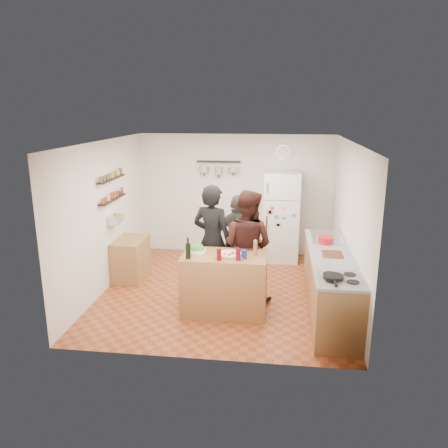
# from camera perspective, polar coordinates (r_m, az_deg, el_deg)

# --- Properties ---
(room_shell) EXTENTS (4.20, 4.20, 4.20)m
(room_shell) POSITION_cam_1_polar(r_m,az_deg,el_deg) (7.47, 0.28, 1.31)
(room_shell) COLOR brown
(room_shell) RESTS_ON ground
(prep_island) EXTENTS (1.25, 0.72, 0.91)m
(prep_island) POSITION_cam_1_polar(r_m,az_deg,el_deg) (6.62, 0.07, -7.77)
(prep_island) COLOR brown
(prep_island) RESTS_ON floor
(pizza_board) EXTENTS (0.42, 0.34, 0.02)m
(pizza_board) POSITION_cam_1_polar(r_m,az_deg,el_deg) (6.43, 0.76, -4.05)
(pizza_board) COLOR #966136
(pizza_board) RESTS_ON prep_island
(pizza) EXTENTS (0.34, 0.34, 0.02)m
(pizza) POSITION_cam_1_polar(r_m,az_deg,el_deg) (6.42, 0.76, -3.89)
(pizza) COLOR beige
(pizza) RESTS_ON pizza_board
(salad_bowl) EXTENTS (0.27, 0.27, 0.05)m
(salad_bowl) POSITION_cam_1_polar(r_m,az_deg,el_deg) (6.56, -3.52, -3.53)
(salad_bowl) COLOR white
(salad_bowl) RESTS_ON prep_island
(wine_bottle) EXTENTS (0.07, 0.07, 0.22)m
(wine_bottle) POSITION_cam_1_polar(r_m,az_deg,el_deg) (6.30, -4.70, -3.54)
(wine_bottle) COLOR black
(wine_bottle) RESTS_ON prep_island
(wine_glass_near) EXTENTS (0.07, 0.07, 0.16)m
(wine_glass_near) POSITION_cam_1_polar(r_m,az_deg,el_deg) (6.21, -0.66, -4.03)
(wine_glass_near) COLOR #55070C
(wine_glass_near) RESTS_ON prep_island
(wine_glass_far) EXTENTS (0.07, 0.07, 0.17)m
(wine_glass_far) POSITION_cam_1_polar(r_m,az_deg,el_deg) (6.22, 1.86, -3.97)
(wine_glass_far) COLOR #550719
(wine_glass_far) RESTS_ON prep_island
(pepper_mill) EXTENTS (0.06, 0.06, 0.19)m
(pepper_mill) POSITION_cam_1_polar(r_m,az_deg,el_deg) (6.44, 4.11, -3.27)
(pepper_mill) COLOR #8D5E3B
(pepper_mill) RESTS_ON prep_island
(salt_canister) EXTENTS (0.08, 0.08, 0.13)m
(salt_canister) POSITION_cam_1_polar(r_m,az_deg,el_deg) (6.30, 2.65, -3.97)
(salt_canister) COLOR navy
(salt_canister) RESTS_ON prep_island
(person_left) EXTENTS (0.79, 0.64, 1.85)m
(person_left) POSITION_cam_1_polar(r_m,az_deg,el_deg) (7.08, -1.53, -2.19)
(person_left) COLOR black
(person_left) RESTS_ON floor
(person_center) EXTENTS (1.07, 0.97, 1.80)m
(person_center) POSITION_cam_1_polar(r_m,az_deg,el_deg) (6.93, 3.01, -2.84)
(person_center) COLOR black
(person_center) RESTS_ON floor
(person_back) EXTENTS (1.03, 0.76, 1.62)m
(person_back) POSITION_cam_1_polar(r_m,az_deg,el_deg) (7.42, 1.86, -2.33)
(person_back) COLOR #302E2B
(person_back) RESTS_ON floor
(counter_run) EXTENTS (0.63, 2.63, 0.90)m
(counter_run) POSITION_cam_1_polar(r_m,az_deg,el_deg) (6.82, 13.73, -7.56)
(counter_run) COLOR #9E7042
(counter_run) RESTS_ON floor
(stove_top) EXTENTS (0.60, 0.62, 0.02)m
(stove_top) POSITION_cam_1_polar(r_m,az_deg,el_deg) (5.78, 15.01, -6.93)
(stove_top) COLOR white
(stove_top) RESTS_ON counter_run
(skillet) EXTENTS (0.26, 0.26, 0.05)m
(skillet) POSITION_cam_1_polar(r_m,az_deg,el_deg) (5.72, 14.09, -6.73)
(skillet) COLOR black
(skillet) RESTS_ON stove_top
(sink) EXTENTS (0.50, 0.80, 0.03)m
(sink) POSITION_cam_1_polar(r_m,az_deg,el_deg) (7.47, 13.26, -1.77)
(sink) COLOR silver
(sink) RESTS_ON counter_run
(cutting_board) EXTENTS (0.30, 0.40, 0.02)m
(cutting_board) POSITION_cam_1_polar(r_m,az_deg,el_deg) (6.65, 13.98, -3.94)
(cutting_board) COLOR brown
(cutting_board) RESTS_ON counter_run
(red_bowl) EXTENTS (0.25, 0.25, 0.10)m
(red_bowl) POSITION_cam_1_polar(r_m,az_deg,el_deg) (7.14, 13.14, -2.07)
(red_bowl) COLOR red
(red_bowl) RESTS_ON counter_run
(fridge) EXTENTS (0.70, 0.68, 1.80)m
(fridge) POSITION_cam_1_polar(r_m,az_deg,el_deg) (8.83, 7.48, 0.98)
(fridge) COLOR white
(fridge) RESTS_ON floor
(wall_clock) EXTENTS (0.30, 0.03, 0.30)m
(wall_clock) POSITION_cam_1_polar(r_m,az_deg,el_deg) (8.94, 7.75, 9.29)
(wall_clock) COLOR silver
(wall_clock) RESTS_ON back_wall
(spice_shelf_lower) EXTENTS (0.12, 1.00, 0.02)m
(spice_shelf_lower) POSITION_cam_1_polar(r_m,az_deg,el_deg) (7.71, -14.31, 3.17)
(spice_shelf_lower) COLOR black
(spice_shelf_lower) RESTS_ON left_wall
(spice_shelf_upper) EXTENTS (0.12, 1.00, 0.02)m
(spice_shelf_upper) POSITION_cam_1_polar(r_m,az_deg,el_deg) (7.65, -14.48, 5.74)
(spice_shelf_upper) COLOR black
(spice_shelf_upper) RESTS_ON left_wall
(produce_basket) EXTENTS (0.18, 0.35, 0.14)m
(produce_basket) POSITION_cam_1_polar(r_m,az_deg,el_deg) (7.77, -13.94, 0.64)
(produce_basket) COLOR silver
(produce_basket) RESTS_ON left_wall
(side_table) EXTENTS (0.50, 0.80, 0.73)m
(side_table) POSITION_cam_1_polar(r_m,az_deg,el_deg) (8.11, -12.07, -4.45)
(side_table) COLOR #996940
(side_table) RESTS_ON floor
(pot_rack) EXTENTS (0.90, 0.04, 0.04)m
(pot_rack) POSITION_cam_1_polar(r_m,az_deg,el_deg) (8.97, -0.71, 8.15)
(pot_rack) COLOR black
(pot_rack) RESTS_ON back_wall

